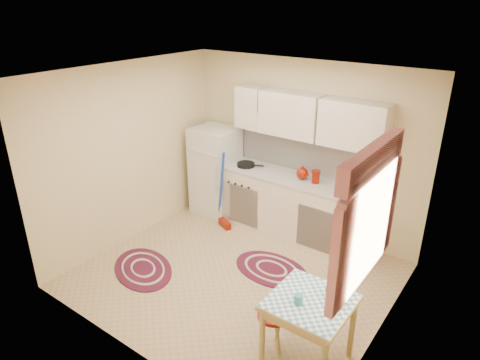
# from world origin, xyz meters

# --- Properties ---
(room_shell) EXTENTS (3.64, 3.60, 2.52)m
(room_shell) POSITION_xyz_m (0.16, 0.24, 1.60)
(room_shell) COLOR tan
(room_shell) RESTS_ON ground
(fridge) EXTENTS (0.65, 0.60, 1.40)m
(fridge) POSITION_xyz_m (-1.32, 1.25, 0.70)
(fridge) COLOR silver
(fridge) RESTS_ON ground
(broom) EXTENTS (0.30, 0.22, 1.20)m
(broom) POSITION_xyz_m (-0.87, 0.90, 0.60)
(broom) COLOR #1C40B1
(broom) RESTS_ON ground
(base_cabinets) EXTENTS (2.25, 0.60, 0.88)m
(base_cabinets) POSITION_xyz_m (-0.05, 1.30, 0.44)
(base_cabinets) COLOR silver
(base_cabinets) RESTS_ON ground
(countertop) EXTENTS (2.27, 0.62, 0.04)m
(countertop) POSITION_xyz_m (-0.05, 1.30, 0.90)
(countertop) COLOR #B2B1A9
(countertop) RESTS_ON base_cabinets
(frying_pan) EXTENTS (0.34, 0.34, 0.05)m
(frying_pan) POSITION_xyz_m (-0.73, 1.25, 0.94)
(frying_pan) COLOR black
(frying_pan) RESTS_ON countertop
(red_kettle) EXTENTS (0.23, 0.22, 0.18)m
(red_kettle) POSITION_xyz_m (0.18, 1.30, 1.01)
(red_kettle) COLOR maroon
(red_kettle) RESTS_ON countertop
(red_canister) EXTENTS (0.11, 0.11, 0.16)m
(red_canister) POSITION_xyz_m (0.39, 1.30, 1.00)
(red_canister) COLOR maroon
(red_canister) RESTS_ON countertop
(table) EXTENTS (0.72, 0.72, 0.72)m
(table) POSITION_xyz_m (1.37, -0.71, 0.36)
(table) COLOR tan
(table) RESTS_ON ground
(stool) EXTENTS (0.33, 0.33, 0.42)m
(stool) POSITION_xyz_m (1.02, -0.75, 0.21)
(stool) COLOR maroon
(stool) RESTS_ON ground
(coffee_pot) EXTENTS (0.15, 0.13, 0.25)m
(coffee_pot) POSITION_xyz_m (1.56, -0.59, 0.85)
(coffee_pot) COLOR teal
(coffee_pot) RESTS_ON table
(mug) EXTENTS (0.11, 0.11, 0.10)m
(mug) POSITION_xyz_m (1.31, -0.81, 0.77)
(mug) COLOR teal
(mug) RESTS_ON table
(rug_center) EXTENTS (1.08, 0.76, 0.02)m
(rug_center) POSITION_xyz_m (0.31, 0.37, 0.01)
(rug_center) COLOR maroon
(rug_center) RESTS_ON ground
(rug_left) EXTENTS (1.23, 1.06, 0.02)m
(rug_left) POSITION_xyz_m (-1.05, -0.60, 0.01)
(rug_left) COLOR maroon
(rug_left) RESTS_ON ground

